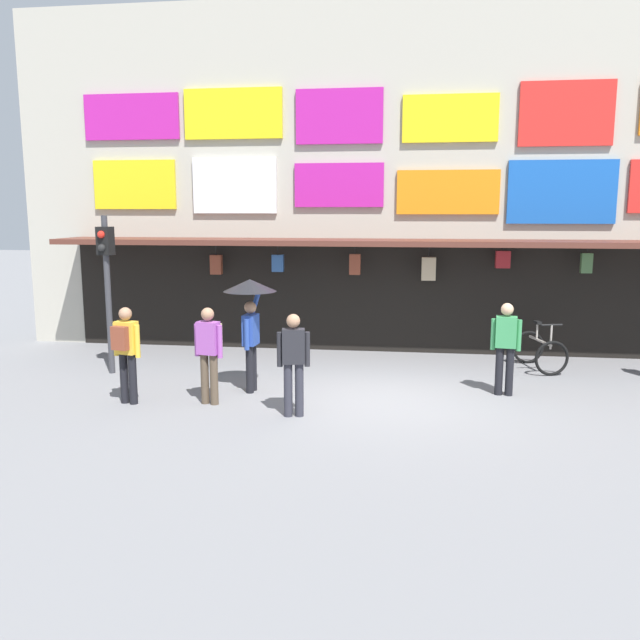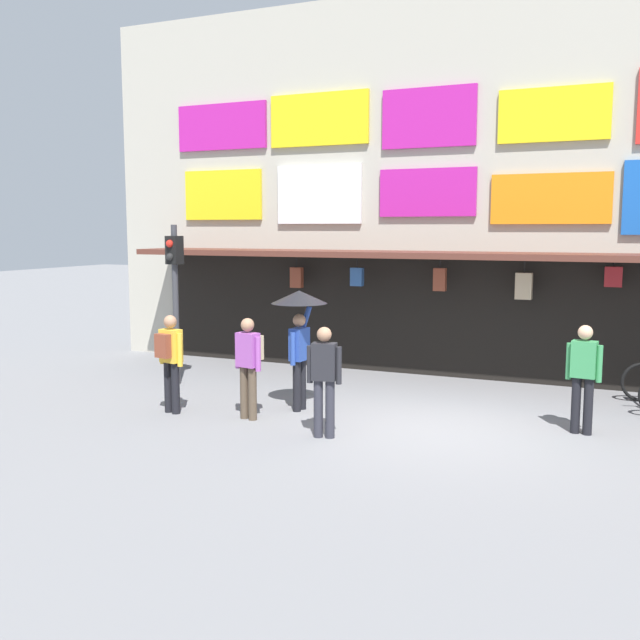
{
  "view_description": "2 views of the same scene",
  "coord_description": "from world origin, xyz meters",
  "views": [
    {
      "loc": [
        0.44,
        -11.22,
        3.3
      ],
      "look_at": [
        -1.16,
        0.29,
        1.34
      ],
      "focal_mm": 36.67,
      "sensor_mm": 36.0,
      "label": 1
    },
    {
      "loc": [
        2.72,
        -10.85,
        3.12
      ],
      "look_at": [
        -2.04,
        0.19,
        1.59
      ],
      "focal_mm": 40.34,
      "sensor_mm": 36.0,
      "label": 2
    }
  ],
  "objects": [
    {
      "name": "pedestrian_in_red",
      "position": [
        -1.39,
        -1.16,
        0.98
      ],
      "size": [
        0.52,
        0.4,
        1.68
      ],
      "color": "#2D2D38",
      "rests_on": "ground"
    },
    {
      "name": "pedestrian_with_umbrella",
      "position": [
        -2.41,
        0.15,
        1.64
      ],
      "size": [
        0.96,
        0.96,
        2.08
      ],
      "color": "black",
      "rests_on": "ground"
    },
    {
      "name": "pedestrian_in_yellow",
      "position": [
        -4.34,
        -0.89,
        0.98
      ],
      "size": [
        0.52,
        0.41,
        1.68
      ],
      "color": "black",
      "rests_on": "ground"
    },
    {
      "name": "shopfront",
      "position": [
        0.0,
        4.57,
        3.96
      ],
      "size": [
        18.0,
        2.6,
        8.0
      ],
      "color": "#B2AD9E",
      "rests_on": "ground"
    },
    {
      "name": "ground_plane",
      "position": [
        0.0,
        0.0,
        0.0
      ],
      "size": [
        80.0,
        80.0,
        0.0
      ],
      "primitive_type": "plane",
      "color": "slate"
    },
    {
      "name": "pedestrian_in_purple",
      "position": [
        -2.93,
        -0.68,
        0.98
      ],
      "size": [
        0.52,
        0.41,
        1.68
      ],
      "color": "brown",
      "rests_on": "ground"
    },
    {
      "name": "pedestrian_in_blue",
      "position": [
        2.16,
        0.55,
        0.95
      ],
      "size": [
        0.53,
        0.27,
        1.68
      ],
      "color": "black",
      "rests_on": "ground"
    },
    {
      "name": "traffic_light_near",
      "position": [
        -5.59,
        1.12,
        2.14
      ],
      "size": [
        0.31,
        0.34,
        3.2
      ],
      "color": "#38383D",
      "rests_on": "ground"
    },
    {
      "name": "bicycle_parked",
      "position": [
        3.16,
        2.64,
        0.39
      ],
      "size": [
        0.99,
        1.31,
        1.05
      ],
      "color": "black",
      "rests_on": "ground"
    }
  ]
}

